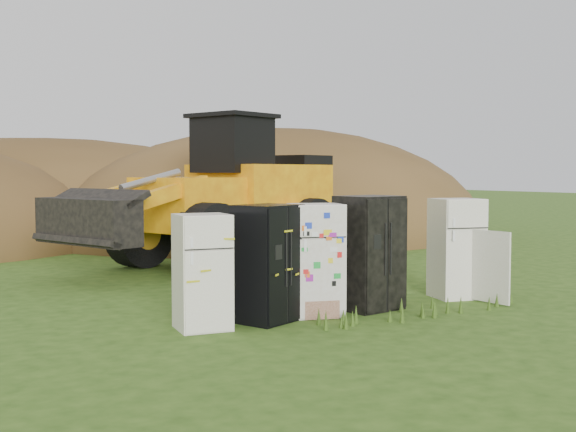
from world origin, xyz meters
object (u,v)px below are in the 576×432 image
Objects in this scene: fridge_leftmost at (202,272)px; fridge_sticker at (316,260)px; fridge_black_side at (268,263)px; wheel_loader at (205,190)px; fridge_open_door at (457,248)px; fridge_dark_mid at (369,253)px.

fridge_sticker is at bearing 8.49° from fridge_leftmost.
fridge_black_side is 0.23× the size of wheel_loader.
fridge_black_side is 6.47m from wheel_loader.
fridge_sticker is at bearing -21.10° from fridge_black_side.
fridge_leftmost is at bearing -164.10° from fridge_open_door.
wheel_loader reaches higher than fridge_open_door.
fridge_dark_mid is at bearing -108.31° from wheel_loader.
fridge_open_door is (2.01, 0.03, -0.04)m from fridge_dark_mid.
wheel_loader is (1.89, 6.11, 0.95)m from fridge_black_side.
wheel_loader is (2.95, 6.09, 1.00)m from fridge_leftmost.
fridge_black_side is at bearing -163.87° from fridge_open_door.
fridge_open_door reaches higher than fridge_sticker.
fridge_black_side reaches higher than fridge_leftmost.
fridge_dark_mid is at bearing -162.71° from fridge_open_door.
fridge_open_door is 0.23× the size of wheel_loader.
fridge_dark_mid is at bearing 16.57° from fridge_sticker.
wheel_loader reaches higher than fridge_leftmost.
fridge_sticker is 6.27m from wheel_loader.
fridge_black_side is at bearing -161.31° from fridge_sticker.
wheel_loader reaches higher than fridge_dark_mid.
fridge_dark_mid is 1.05× the size of fridge_open_door.
wheel_loader is at bearing 99.59° from fridge_sticker.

